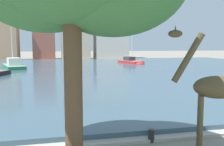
% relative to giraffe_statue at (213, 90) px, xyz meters
% --- Properties ---
extents(harbor_water, '(78.99, 53.17, 0.32)m').
position_rel_giraffe_statue_xyz_m(harbor_water, '(-4.48, 28.40, -2.06)').
color(harbor_water, '#3D5666').
rests_on(harbor_water, ground).
extents(quay_edge_coping, '(78.99, 0.50, 0.12)m').
position_rel_giraffe_statue_xyz_m(quay_edge_coping, '(-4.48, 1.56, -2.16)').
color(quay_edge_coping, '#ADA89E').
rests_on(quay_edge_coping, ground).
extents(giraffe_statue, '(2.39, 1.35, 4.35)m').
position_rel_giraffe_statue_xyz_m(giraffe_statue, '(0.00, 0.00, 0.00)').
color(giraffe_statue, '#4C4228').
rests_on(giraffe_statue, ground).
extents(sailboat_green, '(4.63, 8.86, 9.65)m').
position_rel_giraffe_statue_xyz_m(sailboat_green, '(-11.49, 32.43, -1.62)').
color(sailboat_green, '#236B42').
rests_on(sailboat_green, ground).
extents(sailboat_red, '(3.88, 7.03, 6.09)m').
position_rel_giraffe_statue_xyz_m(sailboat_red, '(8.66, 37.89, -1.71)').
color(sailboat_red, red).
rests_on(sailboat_red, ground).
extents(mooring_bollard, '(0.24, 0.24, 0.50)m').
position_rel_giraffe_statue_xyz_m(mooring_bollard, '(-1.61, 1.41, -1.97)').
color(mooring_bollard, '#232326').
rests_on(mooring_bollard, ground).
extents(townhouse_narrow_midrow, '(6.01, 5.70, 12.56)m').
position_rel_giraffe_statue_xyz_m(townhouse_narrow_midrow, '(-17.15, 58.41, 4.07)').
color(townhouse_narrow_midrow, tan).
rests_on(townhouse_narrow_midrow, ground).
extents(townhouse_end_terrace, '(5.56, 5.56, 11.22)m').
position_rel_giraffe_statue_xyz_m(townhouse_end_terrace, '(-8.14, 60.25, 3.40)').
color(townhouse_end_terrace, '#8E5142').
rests_on(townhouse_end_terrace, ground).
extents(townhouse_corner_house, '(7.43, 5.97, 12.51)m').
position_rel_giraffe_statue_xyz_m(townhouse_corner_house, '(-0.22, 59.50, 4.05)').
color(townhouse_corner_house, '#C6B293').
rests_on(townhouse_corner_house, ground).
extents(townhouse_tall_gabled, '(8.87, 6.51, 13.14)m').
position_rel_giraffe_statue_xyz_m(townhouse_tall_gabled, '(9.32, 60.06, 4.37)').
color(townhouse_tall_gabled, beige).
rests_on(townhouse_tall_gabled, ground).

